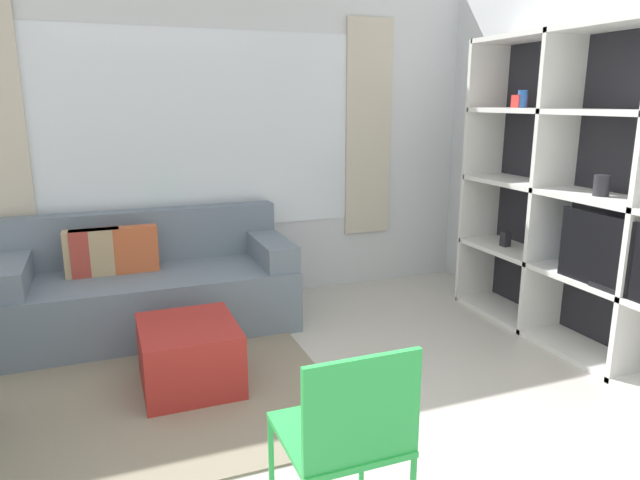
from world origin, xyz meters
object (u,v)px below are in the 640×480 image
Objects in this scene: shelving_unit at (603,199)px; ottoman at (189,355)px; couch_main at (150,287)px; folding_chair at (348,431)px.

shelving_unit is 3.89× the size of ottoman.
couch_main reaches higher than ottoman.
shelving_unit is 2.82m from ottoman.
shelving_unit reaches higher than couch_main.
couch_main is 1.05m from ottoman.
shelving_unit reaches higher than ottoman.
couch_main is at bearing 97.36° from ottoman.
couch_main is at bearing -79.20° from folding_chair.
shelving_unit is 1.19× the size of couch_main.
folding_chair is at bearing -76.95° from ottoman.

